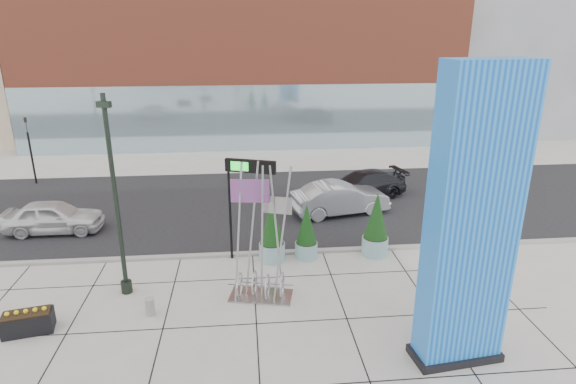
{
  "coord_description": "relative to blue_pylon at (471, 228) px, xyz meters",
  "views": [
    {
      "loc": [
        0.76,
        -14.43,
        9.21
      ],
      "look_at": [
        2.32,
        2.0,
        3.48
      ],
      "focal_mm": 30.0,
      "sensor_mm": 36.0,
      "label": 1
    }
  ],
  "objects": [
    {
      "name": "round_planter_mid",
      "position": [
        -3.5,
        6.78,
        -2.98
      ],
      "size": [
        0.94,
        0.94,
        2.36
      ],
      "color": "#83ABB0",
      "rests_on": "ground"
    },
    {
      "name": "lamp_post",
      "position": [
        -10.37,
        4.6,
        -1.15
      ],
      "size": [
        0.49,
        0.4,
        7.19
      ],
      "rotation": [
        0.0,
        0.0,
        -0.3
      ],
      "color": "black",
      "rests_on": "ground"
    },
    {
      "name": "overhead_street_sign",
      "position": [
        -5.86,
        6.97,
        -0.39
      ],
      "size": [
        1.98,
        0.83,
        4.31
      ],
      "rotation": [
        0.0,
        0.0,
        -0.33
      ],
      "color": "black",
      "rests_on": "ground"
    },
    {
      "name": "curb_edge",
      "position": [
        -6.74,
        7.18,
        -4.04
      ],
      "size": [
        80.0,
        0.3,
        0.12
      ],
      "primitive_type": "cube",
      "color": "gray",
      "rests_on": "ground"
    },
    {
      "name": "round_planter_east",
      "position": [
        -0.57,
        6.78,
        -2.79
      ],
      "size": [
        1.1,
        1.1,
        2.75
      ],
      "color": "#83ABB0",
      "rests_on": "ground"
    },
    {
      "name": "concrete_bollard",
      "position": [
        -9.27,
        3.05,
        -3.79
      ],
      "size": [
        0.31,
        0.31,
        0.61
      ],
      "primitive_type": "cylinder",
      "color": "gray",
      "rests_on": "ground"
    },
    {
      "name": "blue_pylon",
      "position": [
        0.0,
        0.0,
        0.0
      ],
      "size": [
        2.66,
        1.44,
        8.48
      ],
      "rotation": [
        0.0,
        0.0,
        0.13
      ],
      "color": "#0C4AB5",
      "rests_on": "ground"
    },
    {
      "name": "round_planter_west",
      "position": [
        -4.94,
        6.66,
        -2.83
      ],
      "size": [
        1.07,
        1.07,
        2.67
      ],
      "color": "#83ABB0",
      "rests_on": "ground"
    },
    {
      "name": "public_art_sculpture",
      "position": [
        -5.5,
        3.83,
        -2.78
      ],
      "size": [
        2.38,
        1.54,
        5.0
      ],
      "rotation": [
        0.0,
        0.0,
        -0.21
      ],
      "color": "#A9AAAE",
      "rests_on": "ground"
    },
    {
      "name": "street_asphalt",
      "position": [
        -6.74,
        13.18,
        -4.09
      ],
      "size": [
        80.0,
        12.0,
        0.02
      ],
      "primitive_type": "cube",
      "color": "black",
      "rests_on": "ground"
    },
    {
      "name": "tower_podium",
      "position": [
        -5.74,
        30.18,
        1.4
      ],
      "size": [
        34.0,
        10.0,
        11.0
      ],
      "primitive_type": "cube",
      "color": "#99412C",
      "rests_on": "ground"
    },
    {
      "name": "car_white_west",
      "position": [
        -14.91,
        10.46,
        -3.34
      ],
      "size": [
        4.44,
        1.81,
        1.51
      ],
      "primitive_type": "imported",
      "rotation": [
        0.0,
        0.0,
        1.56
      ],
      "color": "silver",
      "rests_on": "ground"
    },
    {
      "name": "building_grey_parking",
      "position": [
        19.26,
        35.18,
        4.9
      ],
      "size": [
        20.0,
        18.0,
        18.0
      ],
      "primitive_type": "cube",
      "color": "slate",
      "rests_on": "ground"
    },
    {
      "name": "tower_glass_front",
      "position": [
        -5.74,
        25.38,
        -1.6
      ],
      "size": [
        34.0,
        0.6,
        5.0
      ],
      "primitive_type": "cube",
      "color": "#8CA5B2",
      "rests_on": "ground"
    },
    {
      "name": "ground",
      "position": [
        -6.74,
        3.18,
        -4.1
      ],
      "size": [
        160.0,
        160.0,
        0.0
      ],
      "primitive_type": "plane",
      "color": "#9E9991",
      "rests_on": "ground"
    },
    {
      "name": "traffic_signal",
      "position": [
        -18.74,
        18.18,
        -1.79
      ],
      "size": [
        0.15,
        0.18,
        4.1
      ],
      "color": "black",
      "rests_on": "ground"
    },
    {
      "name": "box_planter_north",
      "position": [
        -12.94,
        2.45,
        -3.72
      ],
      "size": [
        1.6,
        1.03,
        0.81
      ],
      "rotation": [
        0.0,
        0.0,
        0.21
      ],
      "color": "black",
      "rests_on": "ground"
    },
    {
      "name": "car_silver_mid",
      "position": [
        -1.12,
        11.53,
        -3.28
      ],
      "size": [
        5.23,
        2.75,
        1.64
      ],
      "primitive_type": "imported",
      "rotation": [
        0.0,
        0.0,
        1.78
      ],
      "color": "#A1A2A8",
      "rests_on": "ground"
    },
    {
      "name": "car_dark_east",
      "position": [
        0.6,
        13.88,
        -3.36
      ],
      "size": [
        5.39,
        3.23,
        1.46
      ],
      "primitive_type": "imported",
      "rotation": [
        0.0,
        0.0,
        -1.32
      ],
      "color": "black",
      "rests_on": "ground"
    }
  ]
}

